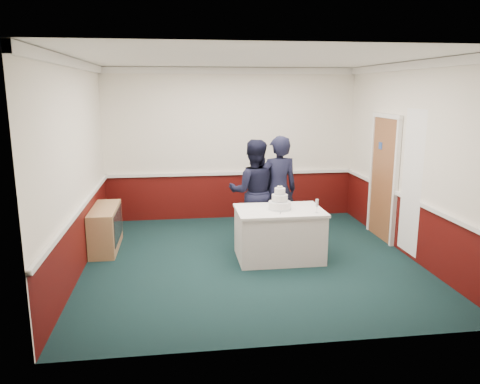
{
  "coord_description": "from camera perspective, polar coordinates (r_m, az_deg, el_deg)",
  "views": [
    {
      "loc": [
        -1.09,
        -6.76,
        2.58
      ],
      "look_at": [
        -0.18,
        -0.1,
        1.1
      ],
      "focal_mm": 35.0,
      "sensor_mm": 36.0,
      "label": 1
    }
  ],
  "objects": [
    {
      "name": "champagne_flute",
      "position": [
        6.99,
        9.36,
        -1.42
      ],
      "size": [
        0.05,
        0.05,
        0.21
      ],
      "color": "silver",
      "rests_on": "cake_table"
    },
    {
      "name": "cake_knife",
      "position": [
        6.97,
        4.96,
        -2.5
      ],
      "size": [
        0.07,
        0.22,
        0.0
      ],
      "primitive_type": "cube",
      "rotation": [
        0.0,
        0.0,
        -0.28
      ],
      "color": "silver",
      "rests_on": "cake_table"
    },
    {
      "name": "person_man",
      "position": [
        7.9,
        1.69,
        0.03
      ],
      "size": [
        0.95,
        0.79,
        1.77
      ],
      "primitive_type": "imported",
      "rotation": [
        0.0,
        0.0,
        2.99
      ],
      "color": "black",
      "rests_on": "ground"
    },
    {
      "name": "cake_table",
      "position": [
        7.27,
        4.79,
        -5.07
      ],
      "size": [
        1.32,
        0.92,
        0.79
      ],
      "color": "white",
      "rests_on": "ground"
    },
    {
      "name": "person_woman",
      "position": [
        7.88,
        4.66,
        0.21
      ],
      "size": [
        0.71,
        0.51,
        1.84
      ],
      "primitive_type": "imported",
      "rotation": [
        0.0,
        0.0,
        3.25
      ],
      "color": "black",
      "rests_on": "ground"
    },
    {
      "name": "ground",
      "position": [
        7.32,
        1.29,
        -8.23
      ],
      "size": [
        5.0,
        5.0,
        0.0
      ],
      "primitive_type": "plane",
      "color": "#112B27",
      "rests_on": "ground"
    },
    {
      "name": "room_shell",
      "position": [
        7.49,
        1.22,
        7.71
      ],
      "size": [
        5.0,
        5.0,
        3.0
      ],
      "color": "white",
      "rests_on": "ground"
    },
    {
      "name": "sideboard",
      "position": [
        8.0,
        -16.05,
        -4.27
      ],
      "size": [
        0.41,
        1.2,
        0.7
      ],
      "color": "tan",
      "rests_on": "ground"
    },
    {
      "name": "wedding_cake",
      "position": [
        7.13,
        4.86,
        -1.24
      ],
      "size": [
        0.35,
        0.35,
        0.36
      ],
      "color": "white",
      "rests_on": "cake_table"
    }
  ]
}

